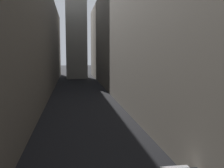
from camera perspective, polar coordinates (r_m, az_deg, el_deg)
ground_plane at (r=43.51m, az=-6.34°, el=-3.70°), size 264.00×264.00×0.00m
building_block_left at (r=45.92m, az=-21.19°, el=9.14°), size 11.84×108.00×20.27m
building_block_right at (r=46.69m, az=7.38°, el=10.63°), size 11.23×108.00×22.16m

